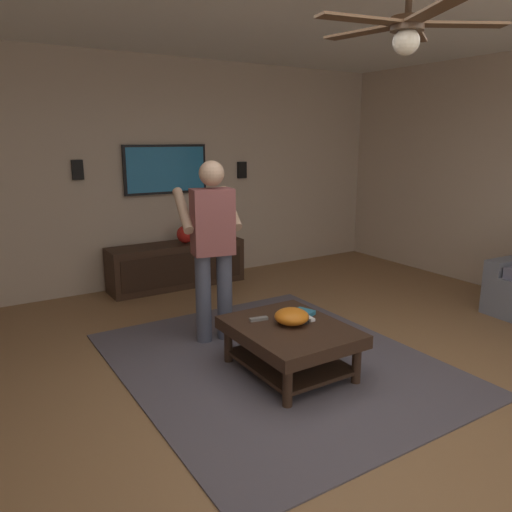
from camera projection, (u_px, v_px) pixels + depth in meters
The scene contains 16 objects.
ground_plane at pixel (321, 401), 3.52m from camera, with size 8.49×8.49×0.00m, color olive.
wall_back_tv at pixel (143, 174), 6.06m from camera, with size 0.10×7.27×2.79m, color #BCA893.
area_rug at pixel (275, 362), 4.11m from camera, with size 2.84×2.37×0.01m, color #514C56.
coffee_table at pixel (290, 338), 3.87m from camera, with size 1.00×0.80×0.40m.
media_console at pixel (177, 265), 6.19m from camera, with size 0.45×1.70×0.55m.
tv at pixel (166, 169), 6.11m from camera, with size 0.05×1.07×0.60m.
person_standing at pixel (212, 241), 4.38m from camera, with size 0.61×0.61×1.64m.
bowl at pixel (292, 316), 3.87m from camera, with size 0.27×0.27×0.12m, color orange.
remote_white at pixel (308, 318), 3.99m from camera, with size 0.15×0.04×0.02m, color white.
remote_black at pixel (299, 322), 3.88m from camera, with size 0.15×0.04×0.02m, color black.
remote_grey at pixel (259, 319), 3.96m from camera, with size 0.15×0.04×0.02m, color slate.
book at pixel (301, 314), 4.05m from camera, with size 0.22×0.16×0.04m, color teal.
vase_round at pixel (185, 234), 6.13m from camera, with size 0.22×0.22×0.22m, color red.
wall_speaker_left at pixel (242, 170), 6.70m from camera, with size 0.06×0.12×0.22m, color black.
wall_speaker_right at pixel (78, 170), 5.57m from camera, with size 0.06×0.12×0.22m, color black.
ceiling_fan at pixel (406, 29), 2.95m from camera, with size 1.17×1.15×0.46m.
Camera 1 is at (-2.45, 2.09, 1.83)m, focal length 34.63 mm.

